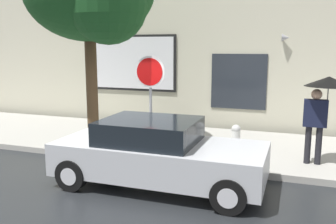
{
  "coord_description": "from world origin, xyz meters",
  "views": [
    {
      "loc": [
        3.54,
        -6.85,
        2.83
      ],
      "look_at": [
        0.48,
        1.8,
        1.2
      ],
      "focal_mm": 39.41,
      "sensor_mm": 36.0,
      "label": 1
    }
  ],
  "objects_px": {
    "fire_hydrant": "(236,141)",
    "pedestrian_with_umbrella": "(324,94)",
    "stop_sign": "(150,86)",
    "parked_car": "(158,154)"
  },
  "relations": [
    {
      "from": "fire_hydrant",
      "to": "pedestrian_with_umbrella",
      "type": "height_order",
      "value": "pedestrian_with_umbrella"
    },
    {
      "from": "stop_sign",
      "to": "fire_hydrant",
      "type": "bearing_deg",
      "value": 19.87
    },
    {
      "from": "parked_car",
      "to": "pedestrian_with_umbrella",
      "type": "bearing_deg",
      "value": 33.8
    },
    {
      "from": "fire_hydrant",
      "to": "stop_sign",
      "type": "height_order",
      "value": "stop_sign"
    },
    {
      "from": "pedestrian_with_umbrella",
      "to": "fire_hydrant",
      "type": "bearing_deg",
      "value": 178.89
    },
    {
      "from": "pedestrian_with_umbrella",
      "to": "parked_car",
      "type": "bearing_deg",
      "value": -146.2
    },
    {
      "from": "fire_hydrant",
      "to": "pedestrian_with_umbrella",
      "type": "distance_m",
      "value": 2.3
    },
    {
      "from": "pedestrian_with_umbrella",
      "to": "stop_sign",
      "type": "bearing_deg",
      "value": -170.18
    },
    {
      "from": "stop_sign",
      "to": "pedestrian_with_umbrella",
      "type": "bearing_deg",
      "value": 9.82
    },
    {
      "from": "pedestrian_with_umbrella",
      "to": "stop_sign",
      "type": "relative_size",
      "value": 0.82
    }
  ]
}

